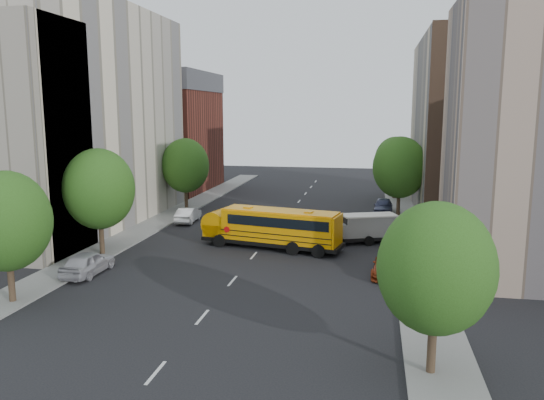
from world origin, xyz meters
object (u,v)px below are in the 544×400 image
(street_tree_1, at_px, (99,189))
(parked_car_4, at_px, (383,206))
(parked_car_1, at_px, (188,215))
(street_tree_0, at_px, (6,221))
(parked_car_0, at_px, (88,263))
(street_tree_2, at_px, (185,166))
(street_tree_5, at_px, (395,160))
(street_tree_4, at_px, (400,167))
(safari_truck, at_px, (363,228))
(parked_car_3, at_px, (388,265))
(street_tree_3, at_px, (436,268))
(school_bus, at_px, (270,226))

(street_tree_1, xyz_separation_m, parked_car_4, (20.60, 20.25, -4.16))
(parked_car_1, bearing_deg, street_tree_1, 76.48)
(street_tree_0, xyz_separation_m, parked_car_0, (1.40, 5.54, -3.86))
(street_tree_2, bearing_deg, parked_car_0, -86.43)
(street_tree_1, relative_size, street_tree_5, 1.05)
(street_tree_4, bearing_deg, parked_car_0, -132.53)
(street_tree_4, distance_m, safari_truck, 11.69)
(parked_car_1, bearing_deg, parked_car_0, 83.82)
(parked_car_0, distance_m, parked_car_4, 31.29)
(parked_car_4, bearing_deg, parked_car_0, -125.58)
(street_tree_1, bearing_deg, parked_car_1, 79.95)
(street_tree_5, relative_size, parked_car_3, 1.62)
(street_tree_2, relative_size, street_tree_3, 1.08)
(street_tree_1, bearing_deg, parked_car_0, -72.56)
(street_tree_5, relative_size, safari_truck, 1.31)
(street_tree_2, xyz_separation_m, street_tree_3, (22.00, -32.00, -0.37))
(street_tree_1, distance_m, street_tree_2, 18.00)
(parked_car_4, bearing_deg, street_tree_3, -85.39)
(safari_truck, xyz_separation_m, parked_car_3, (1.76, -8.25, -0.56))
(street_tree_2, distance_m, school_bus, 18.27)
(street_tree_0, bearing_deg, safari_truck, 42.77)
(street_tree_3, bearing_deg, parked_car_4, 92.34)
(street_tree_1, bearing_deg, street_tree_2, 90.00)
(school_bus, xyz_separation_m, parked_car_4, (8.81, 15.86, -0.95))
(parked_car_3, bearing_deg, street_tree_1, -176.76)
(street_tree_4, height_order, school_bus, street_tree_4)
(street_tree_1, bearing_deg, street_tree_0, -90.00)
(street_tree_3, distance_m, street_tree_5, 44.00)
(street_tree_2, distance_m, street_tree_4, 22.00)
(street_tree_4, bearing_deg, parked_car_1, -164.23)
(parked_car_0, relative_size, parked_car_3, 0.99)
(parked_car_1, height_order, parked_car_3, parked_car_1)
(street_tree_1, relative_size, parked_car_1, 1.83)
(safari_truck, distance_m, parked_car_4, 12.95)
(parked_car_0, xyz_separation_m, parked_car_1, (0.80, 16.87, -0.07))
(safari_truck, bearing_deg, street_tree_2, 129.81)
(school_bus, height_order, parked_car_0, school_bus)
(street_tree_2, relative_size, street_tree_4, 0.95)
(street_tree_1, distance_m, school_bus, 12.98)
(safari_truck, xyz_separation_m, parked_car_1, (-16.64, 4.98, -0.51))
(parked_car_3, bearing_deg, school_bus, 154.91)
(street_tree_2, distance_m, street_tree_5, 25.06)
(street_tree_0, bearing_deg, street_tree_2, 90.00)
(parked_car_1, distance_m, parked_car_4, 20.00)
(parked_car_3, bearing_deg, parked_car_0, -163.76)
(street_tree_3, distance_m, street_tree_4, 32.01)
(street_tree_1, distance_m, street_tree_3, 26.08)
(street_tree_1, height_order, safari_truck, street_tree_1)
(street_tree_2, relative_size, street_tree_5, 1.03)
(street_tree_3, distance_m, parked_car_1, 33.22)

